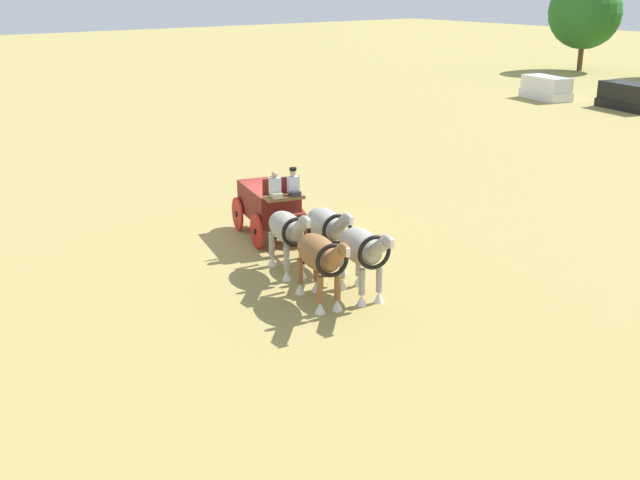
% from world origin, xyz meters
% --- Properties ---
extents(ground_plane, '(220.00, 220.00, 0.00)m').
position_xyz_m(ground_plane, '(0.00, 0.00, 0.00)').
color(ground_plane, '#9E8C4C').
extents(show_wagon, '(5.76, 2.52, 2.81)m').
position_xyz_m(show_wagon, '(0.16, -0.04, 1.22)').
color(show_wagon, maroon).
rests_on(show_wagon, ground).
extents(draft_horse_rear_near, '(3.05, 1.45, 2.21)m').
position_xyz_m(draft_horse_rear_near, '(3.78, -0.30, 1.35)').
color(draft_horse_rear_near, '#9E998E').
rests_on(draft_horse_rear_near, ground).
extents(draft_horse_rear_off, '(2.96, 1.36, 2.27)m').
position_xyz_m(draft_horse_rear_off, '(3.46, -1.56, 1.39)').
color(draft_horse_rear_off, '#9E998E').
rests_on(draft_horse_rear_off, ground).
extents(draft_horse_lead_near, '(2.95, 1.43, 2.32)m').
position_xyz_m(draft_horse_lead_near, '(6.29, -0.95, 1.43)').
color(draft_horse_lead_near, '#9E998E').
rests_on(draft_horse_lead_near, ground).
extents(draft_horse_lead_off, '(3.17, 1.45, 2.29)m').
position_xyz_m(draft_horse_lead_off, '(5.97, -2.21, 1.42)').
color(draft_horse_lead_off, brown).
rests_on(draft_horse_lead_off, ground).
extents(parked_vehicle_a, '(4.41, 2.83, 1.70)m').
position_xyz_m(parked_vehicle_a, '(-15.14, 34.64, 0.82)').
color(parked_vehicle_a, white).
rests_on(parked_vehicle_a, ground).
extents(parked_vehicle_b, '(4.94, 3.00, 1.80)m').
position_xyz_m(parked_vehicle_b, '(-8.63, 35.33, 0.87)').
color(parked_vehicle_b, black).
rests_on(parked_vehicle_b, ground).
extents(tree_a, '(6.94, 6.94, 8.97)m').
position_xyz_m(tree_a, '(-25.33, 52.87, 5.49)').
color(tree_a, brown).
rests_on(tree_a, ground).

